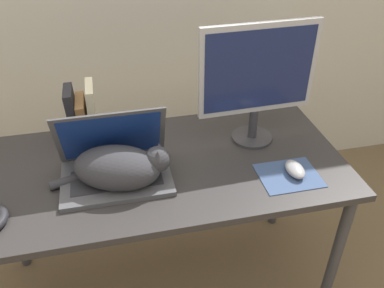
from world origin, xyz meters
TOP-DOWN VIEW (x-y plane):
  - desk at (0.00, 0.34)m, footprint 1.42×0.67m
  - laptop at (-0.16, 0.31)m, footprint 0.39×0.27m
  - cat at (-0.14, 0.26)m, footprint 0.43×0.27m
  - external_monitor at (0.41, 0.43)m, footprint 0.46×0.17m
  - mousepad at (0.46, 0.17)m, footprint 0.22×0.18m
  - computer_mouse at (0.48, 0.17)m, footprint 0.06×0.11m
  - book_row at (-0.26, 0.57)m, footprint 0.11×0.15m

SIDE VIEW (x-z plane):
  - desk at x=0.00m, z-range 0.29..1.01m
  - mousepad at x=0.46m, z-range 0.72..0.73m
  - computer_mouse at x=0.48m, z-range 0.73..0.76m
  - laptop at x=-0.16m, z-range 0.64..0.91m
  - cat at x=-0.14m, z-range 0.72..0.88m
  - book_row at x=-0.26m, z-range 0.71..0.96m
  - external_monitor at x=0.41m, z-range 0.76..1.24m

